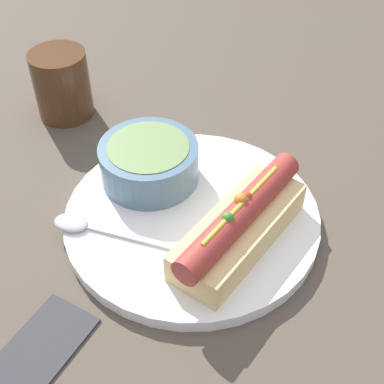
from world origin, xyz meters
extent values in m
plane|color=#4C4238|center=(0.00, 0.00, 0.00)|extent=(4.00, 4.00, 0.00)
cylinder|color=white|center=(0.00, 0.00, 0.01)|extent=(0.29, 0.29, 0.02)
cube|color=#E5C17F|center=(0.02, -0.06, 0.03)|extent=(0.19, 0.13, 0.04)
cylinder|color=#9E332D|center=(0.02, -0.06, 0.06)|extent=(0.19, 0.11, 0.03)
sphere|color=#C63F1E|center=(0.03, -0.06, 0.07)|extent=(0.01, 0.01, 0.01)
sphere|color=orange|center=(0.03, -0.06, 0.07)|extent=(0.01, 0.01, 0.01)
sphere|color=#387A28|center=(0.00, -0.07, 0.07)|extent=(0.01, 0.01, 0.01)
cylinder|color=gold|center=(0.02, -0.06, 0.07)|extent=(0.13, 0.06, 0.01)
cylinder|color=slate|center=(-0.02, 0.08, 0.04)|extent=(0.12, 0.12, 0.05)
cylinder|color=#66844C|center=(-0.02, 0.08, 0.06)|extent=(0.10, 0.10, 0.01)
cube|color=#B7B7BC|center=(-0.08, 0.00, 0.02)|extent=(0.08, 0.08, 0.00)
ellipsoid|color=#B7B7BC|center=(-0.13, 0.05, 0.02)|extent=(0.05, 0.05, 0.01)
cylinder|color=#4C2D19|center=(-0.05, 0.28, 0.05)|extent=(0.08, 0.08, 0.10)
cube|color=#333338|center=(-0.21, -0.08, 0.00)|extent=(0.13, 0.11, 0.01)
camera|label=1|loc=(-0.21, -0.37, 0.46)|focal=50.00mm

